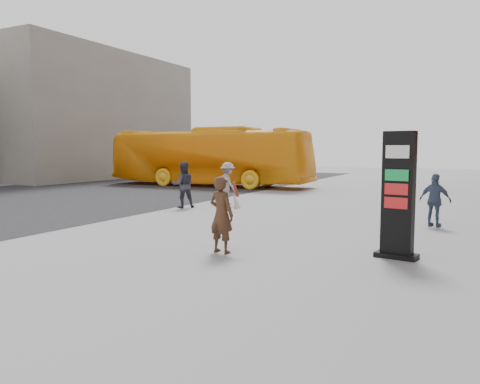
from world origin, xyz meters
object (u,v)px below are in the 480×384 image
at_px(woman, 222,214).
at_px(pedestrian_a, 183,185).
at_px(bus, 209,157).
at_px(pedestrian_b, 228,183).
at_px(pedestrian_c, 435,200).
at_px(info_pylon, 398,195).

xyz_separation_m(woman, pedestrian_a, (-5.38, 6.42, 0.02)).
height_order(bus, pedestrian_b, bus).
bearing_deg(pedestrian_a, pedestrian_b, -162.01).
bearing_deg(pedestrian_c, pedestrian_a, 15.18).
relative_size(pedestrian_a, pedestrian_b, 1.03).
height_order(pedestrian_a, pedestrian_c, pedestrian_a).
bearing_deg(pedestrian_b, info_pylon, 173.59).
bearing_deg(bus, woman, -150.17).
distance_m(info_pylon, pedestrian_a, 10.41).
xyz_separation_m(info_pylon, pedestrian_b, (-8.00, 6.96, -0.48)).
xyz_separation_m(bus, pedestrian_a, (4.75, -10.02, -0.91)).
bearing_deg(pedestrian_b, pedestrian_c, -159.93).
distance_m(info_pylon, woman, 3.91).
height_order(info_pylon, pedestrian_c, info_pylon).
bearing_deg(pedestrian_c, woman, 73.61).
distance_m(info_pylon, pedestrian_c, 4.83).
bearing_deg(woman, info_pylon, -150.41).
xyz_separation_m(info_pylon, woman, (-3.66, -1.29, -0.47)).
xyz_separation_m(pedestrian_a, pedestrian_c, (9.43, -0.35, -0.11)).
distance_m(woman, pedestrian_a, 8.38).
bearing_deg(info_pylon, pedestrian_c, 94.30).
bearing_deg(info_pylon, pedestrian_a, 159.34).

